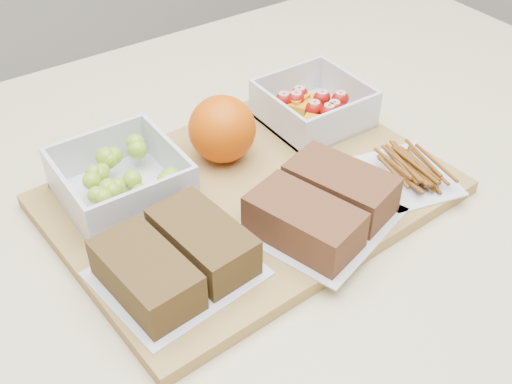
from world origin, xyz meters
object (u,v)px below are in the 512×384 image
sandwich_bag_left (175,259)px  cutting_board (251,194)px  fruit_container (313,108)px  grape_container (122,179)px  orange (222,129)px  sandwich_bag_center (322,205)px  pretzel_bag (409,168)px

sandwich_bag_left → cutting_board: bearing=27.5°
cutting_board → fruit_container: size_ratio=3.57×
fruit_container → grape_container: bearing=-179.7°
orange → sandwich_bag_center: bearing=-81.3°
cutting_board → fruit_container: (0.14, 0.07, 0.03)m
sandwich_bag_left → fruit_container: bearing=26.8°
sandwich_bag_center → fruit_container: bearing=54.5°
orange → sandwich_bag_left: (-0.14, -0.14, -0.02)m
fruit_container → sandwich_bag_center: 0.19m
cutting_board → pretzel_bag: size_ratio=3.34×
grape_container → fruit_container: 0.26m
cutting_board → sandwich_bag_left: size_ratio=2.69×
cutting_board → sandwich_bag_left: bearing=-156.4°
orange → grape_container: bearing=179.8°
grape_container → pretzel_bag: (0.28, -0.15, -0.01)m
sandwich_bag_center → sandwich_bag_left: bearing=173.3°
grape_container → sandwich_bag_left: 0.14m
orange → sandwich_bag_center: size_ratio=0.44×
sandwich_bag_center → cutting_board: bearing=109.2°
cutting_board → sandwich_bag_center: (0.03, -0.09, 0.03)m
sandwich_bag_left → grape_container: bearing=85.7°
grape_container → orange: (0.13, -0.00, 0.02)m
orange → sandwich_bag_center: orange is taller
sandwich_bag_left → pretzel_bag: bearing=-2.9°
cutting_board → orange: (0.01, 0.07, 0.05)m
sandwich_bag_left → sandwich_bag_center: (0.16, -0.02, 0.00)m
cutting_board → orange: orange is taller
fruit_container → sandwich_bag_center: size_ratio=0.66×
fruit_container → orange: orange is taller
orange → sandwich_bag_left: size_ratio=0.50×
orange → sandwich_bag_left: orange is taller
grape_container → orange: orange is taller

